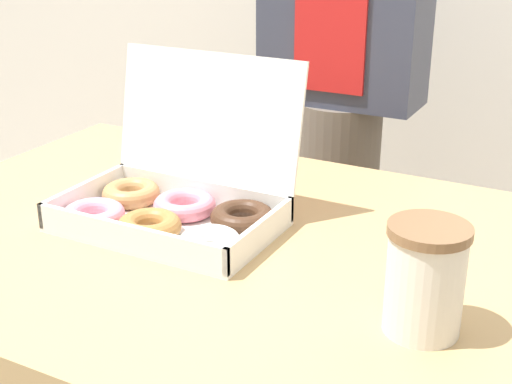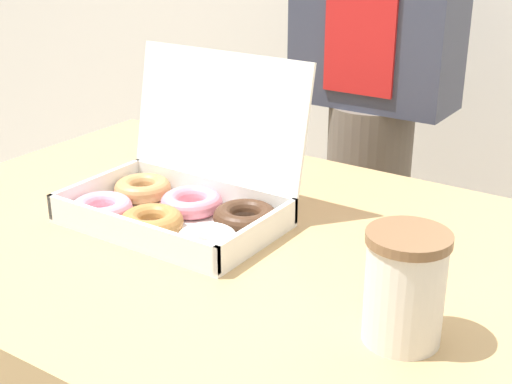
% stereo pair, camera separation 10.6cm
% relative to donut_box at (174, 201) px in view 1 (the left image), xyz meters
% --- Properties ---
extents(donut_box, '(0.36, 0.27, 0.26)m').
position_rel_donut_box_xyz_m(donut_box, '(0.00, 0.00, 0.00)').
color(donut_box, white).
rests_on(donut_box, table).
extents(coffee_cup, '(0.10, 0.10, 0.14)m').
position_rel_donut_box_xyz_m(coffee_cup, '(0.44, -0.12, 0.03)').
color(coffee_cup, silver).
rests_on(coffee_cup, table).
extents(person_customer, '(0.37, 0.23, 1.60)m').
position_rel_donut_box_xyz_m(person_customer, '(0.01, 0.70, 0.10)').
color(person_customer, '#665B51').
rests_on(person_customer, ground_plane).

